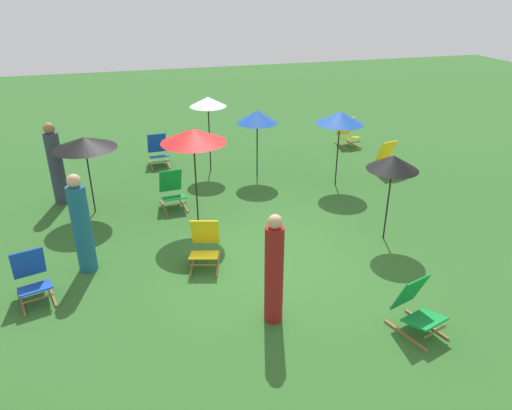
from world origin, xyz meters
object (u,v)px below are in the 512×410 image
(umbrella_2, at_px, (193,136))
(umbrella_3, at_px, (393,163))
(deckchair_0, at_px, (348,133))
(deckchair_5, at_px, (32,278))
(deckchair_6, at_px, (172,191))
(person_1, at_px, (82,226))
(umbrella_0, at_px, (340,118))
(person_2, at_px, (274,272))
(umbrella_1, at_px, (257,117))
(person_0, at_px, (56,165))
(deckchair_7, at_px, (205,245))
(umbrella_4, at_px, (84,143))
(umbrella_5, at_px, (208,102))
(deckchair_4, at_px, (158,151))
(deckchair_1, at_px, (416,308))
(deckchair_2, at_px, (389,160))

(umbrella_2, distance_m, umbrella_3, 3.70)
(deckchair_0, bearing_deg, deckchair_5, -152.40)
(deckchair_6, distance_m, person_1, 2.75)
(umbrella_0, xyz_separation_m, person_2, (-2.96, -4.41, -0.83))
(umbrella_1, distance_m, person_0, 4.65)
(deckchair_7, bearing_deg, umbrella_0, 51.58)
(umbrella_1, xyz_separation_m, person_1, (-3.93, -3.28, -0.70))
(deckchair_7, distance_m, umbrella_0, 4.69)
(person_0, bearing_deg, umbrella_4, 165.87)
(umbrella_5, xyz_separation_m, person_1, (-2.89, -4.05, -0.94))
(umbrella_0, distance_m, person_1, 6.12)
(deckchair_6, xyz_separation_m, umbrella_1, (2.23, 1.18, 1.16))
(deckchair_6, xyz_separation_m, deckchair_7, (0.27, -2.48, 0.00))
(deckchair_6, height_order, deckchair_7, same)
(deckchair_4, relative_size, umbrella_4, 0.50)
(deckchair_4, xyz_separation_m, umbrella_3, (3.79, -5.22, 1.17))
(umbrella_5, bearing_deg, person_2, -92.21)
(person_1, bearing_deg, umbrella_1, 90.01)
(deckchair_5, relative_size, person_0, 0.47)
(umbrella_5, height_order, person_1, umbrella_5)
(deckchair_0, distance_m, deckchair_4, 5.54)
(deckchair_0, height_order, deckchair_1, same)
(deckchair_1, height_order, deckchair_4, same)
(umbrella_2, distance_m, person_0, 3.43)
(deckchair_0, height_order, umbrella_4, umbrella_4)
(deckchair_4, height_order, deckchair_7, same)
(deckchair_1, height_order, umbrella_1, umbrella_1)
(deckchair_4, distance_m, umbrella_3, 6.55)
(umbrella_4, xyz_separation_m, person_1, (-0.05, -2.30, -0.70))
(deckchair_1, distance_m, deckchair_7, 3.57)
(umbrella_0, bearing_deg, deckchair_0, 59.55)
(deckchair_5, xyz_separation_m, person_2, (3.42, -1.49, 0.45))
(deckchair_4, relative_size, person_1, 0.47)
(deckchair_0, distance_m, person_1, 8.72)
(deckchair_2, relative_size, umbrella_1, 0.51)
(deckchair_2, bearing_deg, umbrella_1, 153.57)
(umbrella_1, bearing_deg, deckchair_7, -118.24)
(deckchair_2, relative_size, person_2, 0.50)
(deckchair_6, height_order, person_2, person_2)
(deckchair_2, bearing_deg, umbrella_5, 146.80)
(deckchair_5, bearing_deg, umbrella_0, 8.80)
(deckchair_4, bearing_deg, deckchair_6, -91.95)
(umbrella_2, xyz_separation_m, person_2, (0.56, -3.33, -1.02))
(deckchair_1, bearing_deg, deckchair_4, 93.06)
(deckchair_5, distance_m, umbrella_0, 7.13)
(deckchair_6, xyz_separation_m, person_2, (0.96, -4.24, 0.45))
(deckchair_6, xyz_separation_m, umbrella_5, (1.20, 1.94, 1.41))
(deckchair_5, bearing_deg, deckchair_2, 6.25)
(deckchair_7, bearing_deg, umbrella_5, 93.64)
(umbrella_3, xyz_separation_m, person_2, (-2.77, -1.74, -0.72))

